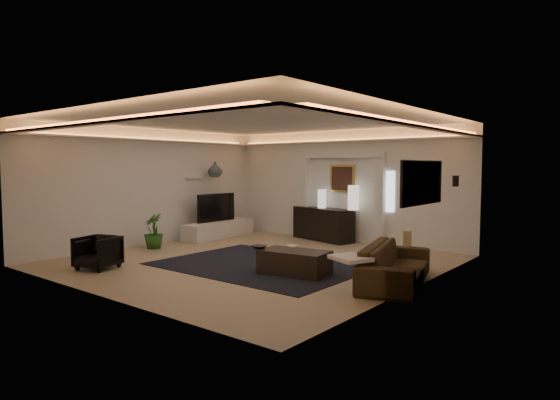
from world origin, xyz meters
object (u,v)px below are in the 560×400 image
Objects in this scene: sofa at (395,264)px; coffee_table at (295,263)px; console at (323,225)px; armchair at (98,252)px.

sofa is 1.83× the size of coffee_table.
console reaches higher than armchair.
sofa is 1.83m from coffee_table.
console is at bearing 60.35° from armchair.
console reaches higher than sofa.
console is 2.61× the size of armchair.
armchair is at bearing -89.17° from console.
sofa is (3.60, -3.24, -0.07)m from console.
armchair is (-3.22, -2.02, 0.11)m from coffee_table.
coffee_table is (-1.76, -0.47, -0.13)m from sofa.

